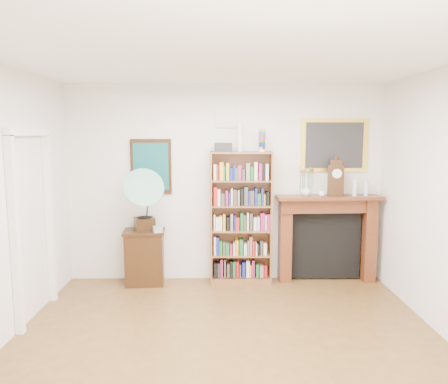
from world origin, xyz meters
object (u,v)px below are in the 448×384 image
Objects in this scene: side_cabinet at (145,257)px; gramophone at (142,196)px; fireplace at (327,230)px; teacup at (321,194)px; bookshelf at (241,210)px; flower_vase at (306,190)px; cd_stack at (158,229)px; mantel_clock at (336,178)px; bottle_right at (366,189)px; bottle_left at (355,187)px.

gramophone is at bearing -94.91° from side_cabinet.
teacup is (-0.12, -0.12, 0.54)m from fireplace.
flower_vase is (0.91, 0.03, 0.28)m from bookshelf.
mantel_clock is (2.48, 0.19, 0.68)m from cd_stack.
teacup is 0.65m from bottle_right.
bookshelf is 1.39m from gramophone.
flower_vase is at bearing 179.15° from bottle_right.
gramophone is 2.96m from bottle_left.
side_cabinet is 0.89m from gramophone.
cd_stack is at bearing -170.20° from bookshelf.
cd_stack is 2.14m from flower_vase.
bookshelf is 14.73× the size of flower_vase.
teacup is at bearing -174.01° from bottle_right.
gramophone is 4.42× the size of bottle_right.
bottle_right is at bearing -0.85° from flower_vase.
teacup is 0.47× the size of bottle_right.
bookshelf is 8.96× the size of bottle_left.
teacup is 0.49m from bottle_left.
bookshelf is at bearing 177.32° from teacup.
bookshelf reaches higher than bottle_left.
bottle_left is at bearing 1.34° from bookshelf.
mantel_clock reaches higher than gramophone.
bookshelf is 2.77× the size of side_cabinet.
bottle_left is (0.68, -0.02, 0.05)m from flower_vase.
teacup is at bearing -153.95° from mantel_clock.
cd_stack is at bearing -166.00° from mantel_clock.
flower_vase is 0.22m from teacup.
bookshelf is 1.14m from teacup.
fireplace is 2.95× the size of mantel_clock.
bottle_left reaches higher than side_cabinet.
side_cabinet is 1.53× the size of mantel_clock.
bottle_right is (2.91, 0.20, 0.53)m from cd_stack.
bottle_right is at bearing 1.39° from bookshelf.
mantel_clock is 2.53× the size of bottle_right.
bottle_right is at bearing 5.99° from teacup.
fireplace is 6.22× the size of bottle_left.
fireplace reaches higher than cd_stack.
bottle_left is (2.96, 0.06, 0.98)m from side_cabinet.
gramophone is 2.28m from flower_vase.
mantel_clock reaches higher than side_cabinet.
bookshelf reaches higher than cd_stack.
gramophone reaches higher than flower_vase.
teacup is (2.48, 0.00, 0.90)m from side_cabinet.
bottle_right is (0.16, 0.00, -0.02)m from bottle_left.
bookshelf is 2.43× the size of gramophone.
side_cabinet is 0.52× the size of fireplace.
mantel_clock reaches higher than cd_stack.
bookshelf is at bearing -170.00° from mantel_clock.
cd_stack is at bearing -176.82° from fireplace.
mantel_clock is at bearing -15.29° from gramophone.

